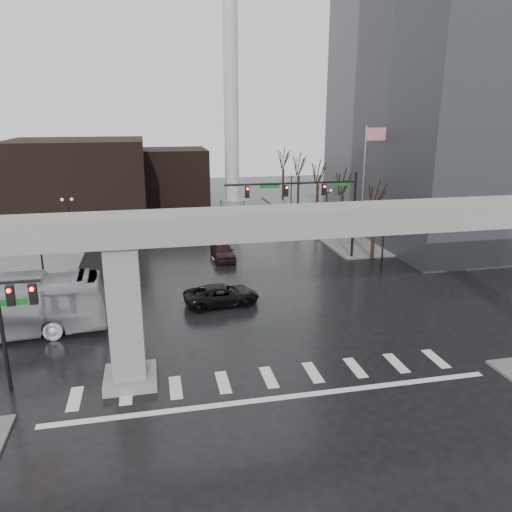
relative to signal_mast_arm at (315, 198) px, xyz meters
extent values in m
plane|color=black|center=(-8.99, -18.80, -5.83)|extent=(160.00, 160.00, 0.00)
cube|color=slate|center=(17.01, 17.20, -5.75)|extent=(28.00, 36.00, 0.15)
cube|color=gray|center=(-8.99, -18.80, 2.17)|extent=(48.00, 2.20, 1.40)
cube|color=gray|center=(-15.99, -18.80, -2.18)|extent=(1.60, 1.60, 7.30)
cube|color=gray|center=(-15.99, -18.80, -5.58)|extent=(2.60, 2.60, 0.50)
cube|color=slate|center=(19.01, 7.20, 15.17)|extent=(22.00, 26.00, 42.00)
cube|color=black|center=(-22.99, 23.20, -0.83)|extent=(16.00, 14.00, 10.00)
cube|color=black|center=(-10.99, 33.20, -1.83)|extent=(10.00, 10.00, 8.00)
cylinder|color=beige|center=(-2.99, 27.20, 9.17)|extent=(2.00, 2.00, 30.00)
cylinder|color=gray|center=(-2.99, 27.20, -5.23)|extent=(3.60, 3.60, 1.20)
cylinder|color=black|center=(3.81, 0.00, -1.83)|extent=(0.24, 0.24, 8.00)
cylinder|color=black|center=(-2.19, 0.00, 1.37)|extent=(12.00, 0.18, 0.18)
cube|color=black|center=(0.81, 0.00, 0.72)|extent=(0.35, 0.30, 1.00)
cube|color=black|center=(-2.69, 0.00, 0.72)|extent=(0.35, 0.30, 1.00)
cube|color=black|center=(-6.19, 0.00, 0.72)|extent=(0.35, 0.30, 1.00)
sphere|color=#FF0C05|center=(0.81, -0.18, 1.02)|extent=(0.20, 0.20, 0.20)
cube|color=#0D5D17|center=(2.31, 0.00, 1.17)|extent=(1.80, 0.05, 0.35)
cube|color=#0D5D17|center=(-4.19, 0.00, 1.17)|extent=(1.80, 0.05, 0.35)
cylinder|color=black|center=(-21.79, -18.30, -2.83)|extent=(0.20, 0.20, 6.00)
cylinder|color=black|center=(-20.79, -18.30, -0.23)|extent=(2.00, 0.14, 0.14)
cube|color=black|center=(-21.19, -18.30, -0.88)|extent=(0.35, 0.30, 1.00)
cube|color=black|center=(-20.19, -18.30, -0.88)|extent=(0.35, 0.30, 1.00)
cube|color=#0D5D17|center=(-21.29, -18.30, -1.23)|extent=(1.60, 0.05, 0.30)
cylinder|color=silver|center=(6.01, 3.20, 0.17)|extent=(0.12, 0.12, 12.00)
cube|color=red|center=(7.01, 3.20, 5.37)|extent=(2.00, 0.03, 1.20)
cylinder|color=black|center=(4.51, -4.80, -3.43)|extent=(0.14, 0.14, 4.80)
cube|color=black|center=(4.51, -4.80, -1.08)|extent=(0.90, 0.06, 0.06)
sphere|color=silver|center=(4.06, -4.80, -0.88)|extent=(0.32, 0.32, 0.32)
sphere|color=silver|center=(4.96, -4.80, -0.88)|extent=(0.32, 0.32, 0.32)
cylinder|color=black|center=(4.51, 9.20, -3.43)|extent=(0.14, 0.14, 4.80)
cube|color=black|center=(4.51, 9.20, -1.08)|extent=(0.90, 0.06, 0.06)
sphere|color=silver|center=(4.06, 9.20, -0.88)|extent=(0.32, 0.32, 0.32)
sphere|color=silver|center=(4.96, 9.20, -0.88)|extent=(0.32, 0.32, 0.32)
cylinder|color=black|center=(4.51, 23.20, -3.43)|extent=(0.14, 0.14, 4.80)
cube|color=black|center=(4.51, 23.20, -1.08)|extent=(0.90, 0.06, 0.06)
sphere|color=silver|center=(4.06, 23.20, -0.88)|extent=(0.32, 0.32, 0.32)
sphere|color=silver|center=(4.96, 23.20, -0.88)|extent=(0.32, 0.32, 0.32)
cylinder|color=black|center=(-22.49, -4.80, -3.43)|extent=(0.14, 0.14, 4.80)
cube|color=black|center=(-22.49, -4.80, -1.08)|extent=(0.90, 0.06, 0.06)
sphere|color=silver|center=(-22.94, -4.80, -0.88)|extent=(0.32, 0.32, 0.32)
sphere|color=silver|center=(-22.04, -4.80, -0.88)|extent=(0.32, 0.32, 0.32)
cylinder|color=black|center=(-22.49, 9.20, -3.43)|extent=(0.14, 0.14, 4.80)
cube|color=black|center=(-22.49, 9.20, -1.08)|extent=(0.90, 0.06, 0.06)
sphere|color=silver|center=(-22.94, 9.20, -0.88)|extent=(0.32, 0.32, 0.32)
sphere|color=silver|center=(-22.04, 9.20, -0.88)|extent=(0.32, 0.32, 0.32)
cylinder|color=black|center=(-22.49, 23.20, -3.43)|extent=(0.14, 0.14, 4.80)
cube|color=black|center=(-22.49, 23.20, -1.08)|extent=(0.90, 0.06, 0.06)
sphere|color=silver|center=(-22.94, 23.20, -0.88)|extent=(0.32, 0.32, 0.32)
sphere|color=silver|center=(-22.04, 23.20, -0.88)|extent=(0.32, 0.32, 0.32)
cylinder|color=black|center=(5.51, -0.80, -3.55)|extent=(0.34, 0.34, 4.55)
cylinder|color=black|center=(5.51, -0.80, 0.18)|extent=(0.12, 1.52, 2.98)
cylinder|color=black|center=(6.01, -0.55, -0.05)|extent=(0.83, 1.14, 2.51)
cylinder|color=black|center=(5.51, 7.20, -3.50)|extent=(0.34, 0.34, 4.66)
cylinder|color=black|center=(5.51, 7.20, 0.32)|extent=(0.12, 1.55, 3.05)
cylinder|color=black|center=(6.01, 7.45, 0.08)|extent=(0.85, 1.16, 2.57)
cylinder|color=black|center=(5.51, 15.20, -3.45)|extent=(0.34, 0.34, 4.76)
cylinder|color=black|center=(5.51, 15.20, 0.46)|extent=(0.12, 1.59, 3.11)
cylinder|color=black|center=(6.01, 15.45, 0.22)|extent=(0.86, 1.18, 2.62)
cylinder|color=black|center=(5.51, 23.20, -3.40)|extent=(0.34, 0.34, 4.87)
cylinder|color=black|center=(5.51, 23.20, 0.60)|extent=(0.12, 1.62, 3.18)
cylinder|color=black|center=(6.01, 23.45, 0.35)|extent=(0.88, 1.20, 2.68)
cylinder|color=black|center=(5.51, 31.20, -3.34)|extent=(0.34, 0.34, 4.97)
cylinder|color=black|center=(5.51, 31.20, 0.74)|extent=(0.12, 1.65, 3.25)
cylinder|color=black|center=(6.01, 31.45, 0.48)|extent=(0.89, 1.23, 2.74)
imported|color=black|center=(-9.91, -9.26, -5.09)|extent=(5.54, 2.98, 1.48)
imported|color=black|center=(-8.17, 2.01, -5.02)|extent=(2.04, 4.82, 1.62)
camera|label=1|loc=(-14.50, -42.26, 7.47)|focal=35.00mm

